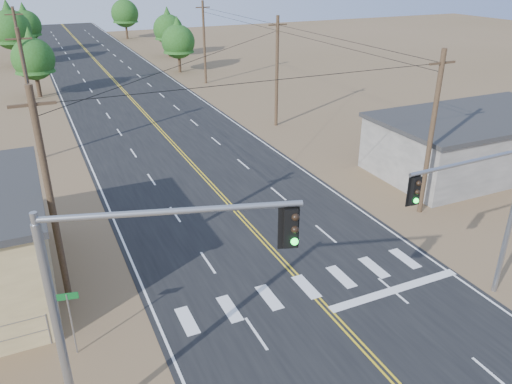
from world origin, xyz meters
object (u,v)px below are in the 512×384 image
signal_mast_left (127,289)px  signal_mast_right (486,204)px  building_right (475,143)px  street_sign (70,314)px

signal_mast_left → signal_mast_right: 15.07m
building_right → signal_mast_left: 30.87m
signal_mast_left → signal_mast_right: bearing=18.8°
building_right → signal_mast_right: (-12.89, -12.07, 3.04)m
signal_mast_right → street_sign: 17.47m
building_right → signal_mast_left: (-27.94, -12.62, 3.65)m
building_right → street_sign: 30.66m
building_right → signal_mast_right: size_ratio=2.02×
building_right → signal_mast_right: bearing=-136.9°
building_right → signal_mast_left: bearing=-155.7°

